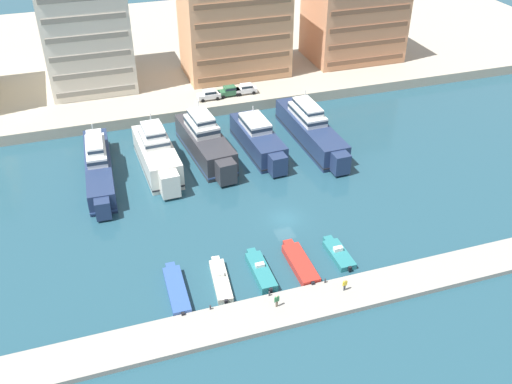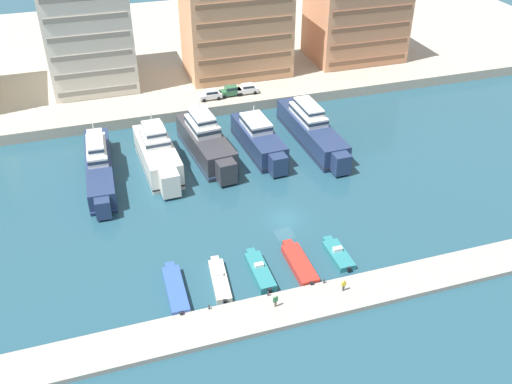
{
  "view_description": "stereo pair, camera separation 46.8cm",
  "coord_description": "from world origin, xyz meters",
  "px_view_note": "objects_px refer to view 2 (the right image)",
  "views": [
    {
      "loc": [
        -22.68,
        -56.84,
        45.17
      ],
      "look_at": [
        -2.84,
        3.81,
        2.5
      ],
      "focal_mm": 40.0,
      "sensor_mm": 36.0,
      "label": 1
    },
    {
      "loc": [
        -22.24,
        -56.98,
        45.17
      ],
      "look_at": [
        -2.84,
        3.81,
        2.5
      ],
      "focal_mm": 40.0,
      "sensor_mm": 36.0,
      "label": 2
    }
  ],
  "objects_px": {
    "motorboat_blue_far_left": "(175,289)",
    "motorboat_teal_mid_left": "(260,271)",
    "yacht_navy_far_left": "(99,165)",
    "yacht_ivory_left": "(158,154)",
    "car_green_left": "(231,91)",
    "motorboat_cream_left": "(220,280)",
    "motorboat_red_center_left": "(299,263)",
    "pedestrian_mid_deck": "(276,300)",
    "motorboat_teal_center": "(338,254)",
    "yacht_charcoal_mid_left": "(206,141)",
    "car_white_far_left": "(210,94)",
    "pedestrian_near_edge": "(344,284)",
    "car_white_mid_left": "(247,89)",
    "yacht_navy_center_left": "(259,139)",
    "yacht_navy_center": "(312,129)"
  },
  "relations": [
    {
      "from": "yacht_navy_center",
      "to": "yacht_charcoal_mid_left",
      "type": "bearing_deg",
      "value": 177.14
    },
    {
      "from": "yacht_navy_center_left",
      "to": "pedestrian_mid_deck",
      "type": "height_order",
      "value": "yacht_navy_center_left"
    },
    {
      "from": "motorboat_cream_left",
      "to": "yacht_ivory_left",
      "type": "bearing_deg",
      "value": 95.03
    },
    {
      "from": "motorboat_cream_left",
      "to": "pedestrian_mid_deck",
      "type": "relative_size",
      "value": 4.81
    },
    {
      "from": "motorboat_blue_far_left",
      "to": "car_green_left",
      "type": "relative_size",
      "value": 2.1
    },
    {
      "from": "yacht_navy_far_left",
      "to": "car_white_mid_left",
      "type": "distance_m",
      "value": 33.58
    },
    {
      "from": "yacht_navy_center",
      "to": "motorboat_red_center_left",
      "type": "height_order",
      "value": "yacht_navy_center"
    },
    {
      "from": "motorboat_teal_mid_left",
      "to": "motorboat_red_center_left",
      "type": "relative_size",
      "value": 0.91
    },
    {
      "from": "motorboat_red_center_left",
      "to": "car_white_far_left",
      "type": "distance_m",
      "value": 45.45
    },
    {
      "from": "yacht_navy_far_left",
      "to": "car_white_far_left",
      "type": "distance_m",
      "value": 27.66
    },
    {
      "from": "motorboat_teal_center",
      "to": "pedestrian_mid_deck",
      "type": "distance_m",
      "value": 12.07
    },
    {
      "from": "yacht_navy_far_left",
      "to": "yacht_ivory_left",
      "type": "distance_m",
      "value": 8.65
    },
    {
      "from": "yacht_ivory_left",
      "to": "car_green_left",
      "type": "distance_m",
      "value": 24.68
    },
    {
      "from": "yacht_navy_center_left",
      "to": "motorboat_teal_center",
      "type": "xyz_separation_m",
      "value": [
        1.11,
        -27.78,
        -1.67
      ]
    },
    {
      "from": "yacht_charcoal_mid_left",
      "to": "yacht_navy_center",
      "type": "relative_size",
      "value": 0.86
    },
    {
      "from": "motorboat_red_center_left",
      "to": "pedestrian_mid_deck",
      "type": "relative_size",
      "value": 5.08
    },
    {
      "from": "yacht_navy_center",
      "to": "motorboat_teal_mid_left",
      "type": "xyz_separation_m",
      "value": [
        -17.99,
        -28.09,
        -1.79
      ]
    },
    {
      "from": "yacht_navy_far_left",
      "to": "motorboat_teal_center",
      "type": "distance_m",
      "value": 37.71
    },
    {
      "from": "motorboat_cream_left",
      "to": "motorboat_teal_mid_left",
      "type": "bearing_deg",
      "value": -1.0
    },
    {
      "from": "motorboat_red_center_left",
      "to": "pedestrian_mid_deck",
      "type": "distance_m",
      "value": 7.89
    },
    {
      "from": "yacht_ivory_left",
      "to": "yacht_navy_center_left",
      "type": "bearing_deg",
      "value": 2.28
    },
    {
      "from": "motorboat_cream_left",
      "to": "motorboat_teal_mid_left",
      "type": "height_order",
      "value": "motorboat_teal_mid_left"
    },
    {
      "from": "car_white_far_left",
      "to": "car_white_mid_left",
      "type": "height_order",
      "value": "same"
    },
    {
      "from": "car_white_mid_left",
      "to": "pedestrian_near_edge",
      "type": "bearing_deg",
      "value": -95.03
    },
    {
      "from": "motorboat_red_center_left",
      "to": "car_white_mid_left",
      "type": "xyz_separation_m",
      "value": [
        7.51,
        45.83,
        2.38
      ]
    },
    {
      "from": "motorboat_teal_mid_left",
      "to": "pedestrian_near_edge",
      "type": "relative_size",
      "value": 4.85
    },
    {
      "from": "motorboat_blue_far_left",
      "to": "motorboat_cream_left",
      "type": "xyz_separation_m",
      "value": [
        5.17,
        0.13,
        -0.1
      ]
    },
    {
      "from": "motorboat_blue_far_left",
      "to": "car_white_mid_left",
      "type": "distance_m",
      "value": 50.94
    },
    {
      "from": "car_white_mid_left",
      "to": "pedestrian_mid_deck",
      "type": "xyz_separation_m",
      "value": [
        -12.59,
        -51.77,
        -1.27
      ]
    },
    {
      "from": "car_white_far_left",
      "to": "pedestrian_near_edge",
      "type": "xyz_separation_m",
      "value": [
        2.46,
        -51.31,
        -1.32
      ]
    },
    {
      "from": "motorboat_blue_far_left",
      "to": "yacht_ivory_left",
      "type": "bearing_deg",
      "value": 84.2
    },
    {
      "from": "motorboat_blue_far_left",
      "to": "motorboat_teal_mid_left",
      "type": "height_order",
      "value": "motorboat_teal_mid_left"
    },
    {
      "from": "car_white_mid_left",
      "to": "motorboat_cream_left",
      "type": "bearing_deg",
      "value": -110.69
    },
    {
      "from": "yacht_navy_far_left",
      "to": "pedestrian_mid_deck",
      "type": "relative_size",
      "value": 13.65
    },
    {
      "from": "yacht_navy_far_left",
      "to": "car_green_left",
      "type": "distance_m",
      "value": 30.99
    },
    {
      "from": "motorboat_teal_center",
      "to": "motorboat_teal_mid_left",
      "type": "bearing_deg",
      "value": -179.28
    },
    {
      "from": "motorboat_teal_mid_left",
      "to": "yacht_charcoal_mid_left",
      "type": "bearing_deg",
      "value": 88.78
    },
    {
      "from": "motorboat_teal_center",
      "to": "car_white_far_left",
      "type": "distance_m",
      "value": 45.39
    },
    {
      "from": "motorboat_red_center_left",
      "to": "yacht_charcoal_mid_left",
      "type": "bearing_deg",
      "value": 98.3
    },
    {
      "from": "yacht_navy_far_left",
      "to": "motorboat_teal_mid_left",
      "type": "height_order",
      "value": "yacht_navy_far_left"
    },
    {
      "from": "motorboat_blue_far_left",
      "to": "motorboat_teal_mid_left",
      "type": "bearing_deg",
      "value": 0.29
    },
    {
      "from": "yacht_navy_center_left",
      "to": "car_white_mid_left",
      "type": "height_order",
      "value": "yacht_navy_center_left"
    },
    {
      "from": "motorboat_blue_far_left",
      "to": "motorboat_red_center_left",
      "type": "height_order",
      "value": "motorboat_red_center_left"
    },
    {
      "from": "motorboat_cream_left",
      "to": "car_green_left",
      "type": "xyz_separation_m",
      "value": [
        14.06,
        45.57,
        2.48
      ]
    },
    {
      "from": "yacht_ivory_left",
      "to": "yacht_navy_center",
      "type": "bearing_deg",
      "value": 1.88
    },
    {
      "from": "car_white_far_left",
      "to": "motorboat_blue_far_left",
      "type": "bearing_deg",
      "value": -108.74
    },
    {
      "from": "car_green_left",
      "to": "pedestrian_mid_deck",
      "type": "xyz_separation_m",
      "value": [
        -9.45,
        -51.77,
        -1.27
      ]
    },
    {
      "from": "motorboat_teal_center",
      "to": "yacht_navy_center_left",
      "type": "bearing_deg",
      "value": 92.29
    },
    {
      "from": "yacht_charcoal_mid_left",
      "to": "motorboat_teal_mid_left",
      "type": "bearing_deg",
      "value": -91.22
    },
    {
      "from": "pedestrian_near_edge",
      "to": "motorboat_teal_mid_left",
      "type": "bearing_deg",
      "value": 142.02
    }
  ]
}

